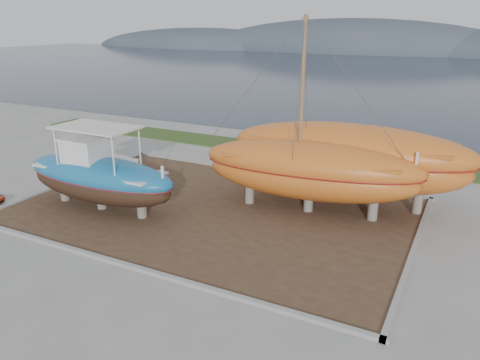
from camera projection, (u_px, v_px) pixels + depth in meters
The scene contains 10 objects.
ground at pixel (164, 245), 18.92m from camera, with size 140.00×140.00×0.00m, color gray.
dirt_patch at pixel (213, 210), 22.27m from camera, with size 18.00×12.00×0.06m, color #422D1E.
curb_frame at pixel (213, 209), 22.26m from camera, with size 18.60×12.60×0.15m, color gray, non-canonical shape.
grass_strip at pixel (298, 152), 31.94m from camera, with size 44.00×3.00×0.08m, color #284219.
sea at pixel (413, 74), 77.81m from camera, with size 260.00×100.00×0.04m, color #1A2635, non-canonical shape.
mountain_ridge at pixel (443, 54), 124.09m from camera, with size 200.00×36.00×20.00m, color #333D49, non-canonical shape.
blue_caique at pixel (98, 168), 21.79m from camera, with size 8.30×2.59×3.99m, color #19679E, non-canonical shape.
white_dinghy at pixel (115, 164), 27.29m from camera, with size 3.68×1.38×1.11m, color silver, non-canonical shape.
orange_sailboat at pixel (313, 119), 20.70m from camera, with size 10.20×3.01×8.79m, color #C25F1D, non-canonical shape.
orange_bare_hull at pixel (347, 165), 22.55m from camera, with size 11.65×3.50×3.82m, color #C25F1D, non-canonical shape.
Camera 1 is at (10.52, -13.74, 8.64)m, focal length 35.00 mm.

